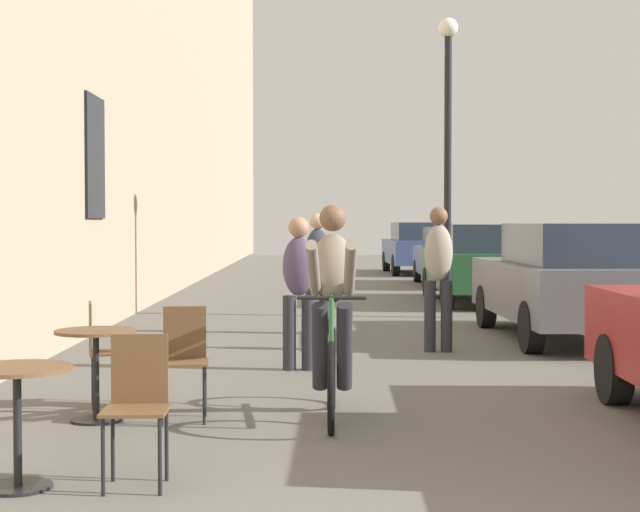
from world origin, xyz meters
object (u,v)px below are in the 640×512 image
pedestrian_mid (438,270)px  parked_car_fourth (454,255)px  cafe_chair_near_toward_street (137,399)px  cafe_chair_mid_toward_wall (184,354)px  parked_car_second (570,280)px  parked_car_third (480,262)px  cafe_table_mid (96,355)px  cafe_table_near (17,400)px  parked_car_fifth (418,247)px  cafe_chair_mid_toward_street (103,346)px  cyclist_on_bicycle (332,316)px  pedestrian_near (299,284)px  pedestrian_far (317,266)px  street_lamp (448,128)px

pedestrian_mid → parked_car_fourth: pedestrian_mid is taller
cafe_chair_near_toward_street → cafe_chair_mid_toward_wall: same height
pedestrian_mid → parked_car_second: bearing=31.4°
parked_car_third → cafe_table_mid: bearing=-113.8°
cafe_table_near → parked_car_second: size_ratio=0.16×
cafe_table_mid → parked_car_second: bearing=45.8°
parked_car_third → parked_car_fifth: (-0.01, 10.98, 0.02)m
parked_car_fifth → parked_car_third: bearing=-90.0°
cafe_chair_mid_toward_street → cyclist_on_bicycle: size_ratio=0.51×
cafe_table_near → pedestrian_near: size_ratio=0.44×
parked_car_third → parked_car_fourth: 5.24m
cyclist_on_bicycle → parked_car_third: (3.09, 11.03, -0.02)m
pedestrian_mid → parked_car_second: 2.23m
pedestrian_far → parked_car_third: 6.07m
pedestrian_near → parked_car_fifth: bearing=80.2°
pedestrian_near → pedestrian_mid: (1.67, 1.46, 0.08)m
cafe_chair_mid_toward_street → parked_car_fifth: size_ratio=0.20×
cyclist_on_bicycle → pedestrian_mid: pedestrian_mid is taller
cafe_chair_mid_toward_wall → pedestrian_near: (0.87, 2.58, 0.40)m
cafe_chair_near_toward_street → parked_car_fourth: parked_car_fourth is taller
cafe_chair_near_toward_street → cafe_chair_mid_toward_street: size_ratio=1.00×
pedestrian_near → parked_car_third: size_ratio=0.38×
parked_car_third → pedestrian_near: bearing=-111.6°
parked_car_fourth → pedestrian_far: bearing=-108.2°
pedestrian_mid → parked_car_fourth: bearing=80.9°
parked_car_third → parked_car_fourth: parked_car_third is taller
pedestrian_mid → pedestrian_far: size_ratio=1.04×
cafe_table_mid → cafe_chair_mid_toward_street: cafe_chair_mid_toward_street is taller
cafe_chair_near_toward_street → street_lamp: 11.11m
cyclist_on_bicycle → parked_car_third: 11.45m
cafe_table_near → parked_car_second: 8.90m
pedestrian_far → street_lamp: size_ratio=0.34×
parked_car_second → cyclist_on_bicycle: bearing=-122.8°
pedestrian_far → parked_car_second: size_ratio=0.39×
cafe_table_near → street_lamp: 11.40m
cafe_chair_mid_toward_wall → pedestrian_far: size_ratio=0.53×
parked_car_fourth → parked_car_fifth: 5.75m
pedestrian_far → parked_car_fifth: bearing=78.9°
cafe_chair_mid_toward_wall → pedestrian_far: (1.09, 5.99, 0.43)m
cafe_chair_mid_toward_street → parked_car_second: parked_car_second is taller
cafe_table_mid → parked_car_fifth: size_ratio=0.16×
cafe_table_near → parked_car_fourth: size_ratio=0.18×
parked_car_third → cafe_chair_mid_toward_wall: bearing=-110.9°
cafe_table_mid → cafe_chair_mid_toward_wall: 0.69m
cafe_chair_mid_toward_wall → street_lamp: 9.31m
street_lamp → cafe_chair_mid_toward_street: bearing=-117.2°
cyclist_on_bicycle → parked_car_fourth: (3.33, 16.27, -0.06)m
parked_car_fifth → cafe_chair_mid_toward_street: bearing=-103.1°
parked_car_third → pedestrian_far: bearing=-121.5°
pedestrian_far → parked_car_second: bearing=-13.2°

